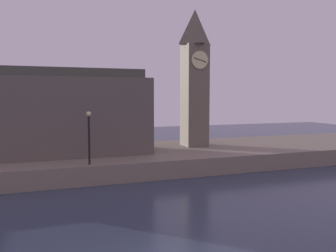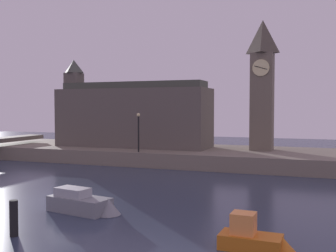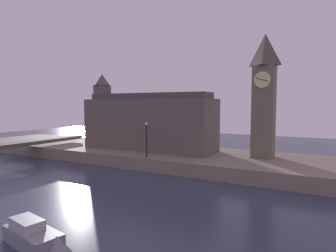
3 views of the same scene
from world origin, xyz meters
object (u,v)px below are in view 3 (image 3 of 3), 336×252
(streetlamp, at_px, (146,136))
(boat_cruiser_grey, at_px, (37,237))
(clock_tower, at_px, (264,94))
(parliament_hall, at_px, (146,122))

(streetlamp, xyz_separation_m, boat_cruiser_grey, (4.82, -17.84, -3.44))
(clock_tower, bearing_deg, streetlamp, -150.49)
(parliament_hall, height_order, boat_cruiser_grey, parliament_hall)
(boat_cruiser_grey, bearing_deg, streetlamp, 105.12)
(parliament_hall, xyz_separation_m, streetlamp, (3.47, -5.29, -1.19))
(streetlamp, bearing_deg, parliament_hall, 123.26)
(parliament_hall, relative_size, boat_cruiser_grey, 3.85)
(parliament_hall, distance_m, boat_cruiser_grey, 25.00)
(boat_cruiser_grey, bearing_deg, clock_tower, 74.58)
(parliament_hall, relative_size, streetlamp, 4.52)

